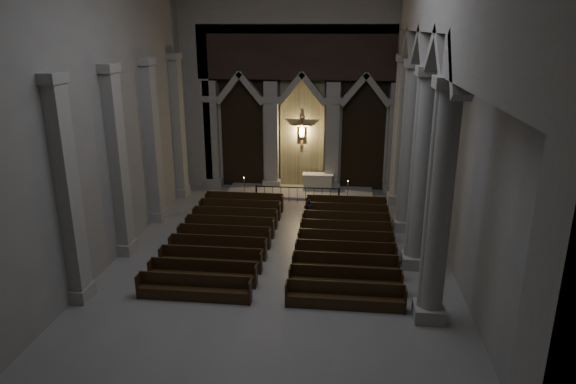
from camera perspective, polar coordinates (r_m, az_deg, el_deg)
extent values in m
plane|color=gray|center=(20.53, -1.31, -9.31)|extent=(24.00, 24.00, 0.00)
cube|color=gray|center=(30.36, 1.65, 11.53)|extent=(14.00, 0.10, 12.00)
cube|color=gray|center=(7.39, -14.18, -10.17)|extent=(14.00, 0.10, 12.00)
cube|color=gray|center=(20.68, -21.20, 7.28)|extent=(0.10, 24.00, 12.00)
cube|color=gray|center=(18.94, 20.19, 6.50)|extent=(0.10, 24.00, 12.00)
cube|color=#A19E96|center=(31.22, -8.46, 6.32)|extent=(0.80, 0.50, 6.40)
cube|color=#A19E96|center=(31.94, -8.22, 1.14)|extent=(1.05, 0.70, 0.50)
cube|color=#A19E96|center=(30.87, -8.64, 10.23)|extent=(1.00, 0.65, 0.35)
cube|color=#A19E96|center=(30.52, -1.87, 6.24)|extent=(0.80, 0.50, 6.40)
cube|color=#A19E96|center=(31.25, -1.81, 0.94)|extent=(1.05, 0.70, 0.50)
cube|color=#A19E96|center=(30.15, -1.91, 10.24)|extent=(1.00, 0.65, 0.35)
cube|color=#A19E96|center=(30.22, 4.94, 6.07)|extent=(0.80, 0.50, 6.40)
cube|color=#A19E96|center=(30.97, 4.80, 0.72)|extent=(1.05, 0.70, 0.50)
cube|color=#A19E96|center=(29.86, 5.06, 10.11)|extent=(1.00, 0.65, 0.35)
cube|color=#A19E96|center=(30.36, 11.78, 5.81)|extent=(0.80, 0.50, 6.40)
cube|color=#A19E96|center=(31.10, 11.44, 0.49)|extent=(1.05, 0.70, 0.50)
cube|color=#A19E96|center=(29.99, 12.05, 9.82)|extent=(1.00, 0.65, 0.35)
cube|color=black|center=(31.10, -5.09, 6.96)|extent=(2.60, 0.15, 7.00)
cube|color=tan|center=(30.60, 1.58, 6.85)|extent=(2.60, 0.15, 7.00)
cube|color=black|center=(30.52, 8.38, 6.63)|extent=(2.60, 0.15, 7.00)
cube|color=black|center=(29.71, 1.60, 15.26)|extent=(12.00, 0.50, 3.00)
cube|color=#A19E96|center=(31.20, -10.01, 8.67)|extent=(1.60, 0.50, 9.00)
cube|color=#A19E96|center=(30.21, 13.47, 8.15)|extent=(1.60, 0.50, 9.00)
cube|color=#A19E96|center=(29.69, 1.65, 20.09)|extent=(14.00, 0.50, 3.00)
plane|color=#ECD66A|center=(30.57, 1.58, 6.84)|extent=(1.50, 0.00, 1.50)
cube|color=brown|center=(30.48, 1.56, 6.80)|extent=(0.13, 0.08, 1.80)
cube|color=brown|center=(30.42, 1.57, 7.45)|extent=(1.10, 0.08, 0.13)
cube|color=tan|center=(30.43, 1.55, 6.69)|extent=(0.26, 0.10, 0.60)
sphere|color=tan|center=(30.36, 1.56, 7.43)|extent=(0.17, 0.17, 0.17)
cylinder|color=tan|center=(30.39, 1.07, 7.39)|extent=(0.45, 0.08, 0.08)
cylinder|color=tan|center=(30.34, 2.05, 7.36)|extent=(0.45, 0.08, 0.08)
cube|color=#A19E96|center=(29.21, 11.95, -0.69)|extent=(1.00, 1.00, 0.50)
cylinder|color=#A19E96|center=(28.26, 12.44, 6.53)|extent=(0.70, 0.70, 7.50)
cube|color=#A19E96|center=(27.78, 12.98, 14.33)|extent=(0.95, 0.95, 0.35)
cube|color=#A19E96|center=(25.47, 12.74, -3.56)|extent=(1.00, 1.00, 0.50)
cylinder|color=#A19E96|center=(24.38, 13.35, 4.67)|extent=(0.70, 0.70, 7.50)
cube|color=#A19E96|center=(23.82, 14.03, 13.71)|extent=(0.95, 0.95, 0.35)
cube|color=#A19E96|center=(21.82, 13.82, -7.40)|extent=(1.00, 1.00, 0.50)
cylinder|color=#A19E96|center=(20.53, 14.59, 2.11)|extent=(0.70, 0.70, 7.50)
cube|color=#A19E96|center=(19.87, 15.48, 12.85)|extent=(0.95, 0.95, 0.35)
cube|color=#A19E96|center=(18.32, 15.34, -12.74)|extent=(1.00, 1.00, 0.50)
cylinder|color=#A19E96|center=(16.76, 16.39, -1.62)|extent=(0.70, 0.70, 7.50)
cube|color=#A19E96|center=(15.94, 17.62, 11.53)|extent=(0.95, 0.95, 0.35)
cube|color=#A19E96|center=(30.02, 12.16, 8.37)|extent=(0.55, 1.20, 9.20)
cube|color=#A19E96|center=(8.77, 26.63, -17.51)|extent=(0.55, 1.20, 9.20)
cube|color=#A19E96|center=(30.48, -11.60, 0.12)|extent=(0.60, 1.00, 0.50)
cube|color=#A19E96|center=(29.57, -12.05, 7.05)|extent=(0.50, 0.80, 7.50)
cube|color=#A19E96|center=(29.11, -12.56, 14.51)|extent=(0.60, 1.00, 0.35)
cube|color=#A19E96|center=(26.92, -14.14, -2.48)|extent=(0.60, 1.00, 0.50)
cube|color=#A19E96|center=(25.88, -14.76, 5.32)|extent=(0.50, 0.80, 7.50)
cube|color=#A19E96|center=(25.36, -15.47, 13.83)|extent=(0.60, 1.00, 0.35)
cube|color=#A19E96|center=(23.50, -17.45, -5.85)|extent=(0.60, 1.00, 0.50)
cube|color=#A19E96|center=(22.30, -18.34, 3.01)|extent=(0.50, 0.80, 7.50)
cube|color=#A19E96|center=(21.69, -19.36, 12.88)|extent=(0.60, 1.00, 0.35)
cube|color=#A19E96|center=(20.28, -21.91, -10.29)|extent=(0.60, 1.00, 0.50)
cube|color=#A19E96|center=(18.89, -23.22, -0.17)|extent=(0.50, 0.80, 7.50)
cube|color=#A19E96|center=(18.16, -24.73, 11.45)|extent=(0.60, 1.00, 0.35)
cube|color=#A19E96|center=(30.26, 1.33, 0.01)|extent=(8.50, 2.60, 0.15)
cube|color=beige|center=(30.52, 3.34, 1.16)|extent=(1.66, 0.65, 0.88)
cube|color=white|center=(30.39, 3.36, 1.99)|extent=(1.80, 0.72, 0.04)
cube|color=black|center=(28.40, 1.04, 0.50)|extent=(4.61, 0.05, 0.05)
cube|color=black|center=(28.82, -3.53, -0.14)|extent=(0.09, 0.09, 0.92)
cube|color=black|center=(28.42, 5.67, -0.46)|extent=(0.09, 0.09, 0.92)
cylinder|color=black|center=(28.75, -2.63, -0.22)|extent=(0.02, 0.02, 0.85)
cylinder|color=black|center=(28.69, -1.72, -0.26)|extent=(0.02, 0.02, 0.85)
cylinder|color=black|center=(28.63, -0.80, -0.29)|extent=(0.02, 0.02, 0.85)
cylinder|color=black|center=(28.58, 0.11, -0.32)|extent=(0.02, 0.02, 0.85)
cylinder|color=black|center=(28.53, 1.03, -0.35)|extent=(0.02, 0.02, 0.85)
cylinder|color=black|center=(28.50, 1.96, -0.38)|extent=(0.02, 0.02, 0.85)
cylinder|color=black|center=(28.47, 2.88, -0.42)|extent=(0.02, 0.02, 0.85)
cylinder|color=black|center=(28.45, 3.81, -0.45)|extent=(0.02, 0.02, 0.85)
cylinder|color=black|center=(28.43, 4.74, -0.48)|extent=(0.02, 0.02, 0.85)
cylinder|color=#A06A31|center=(29.42, -4.85, -0.69)|extent=(0.21, 0.21, 0.04)
cylinder|color=#A06A31|center=(29.26, -4.88, 0.26)|extent=(0.03, 0.03, 1.03)
cylinder|color=#A06A31|center=(29.11, -4.91, 1.22)|extent=(0.11, 0.11, 0.02)
cylinder|color=beige|center=(29.08, -4.91, 1.40)|extent=(0.04, 0.04, 0.18)
sphere|color=#EAB952|center=(29.05, -4.92, 1.60)|extent=(0.04, 0.04, 0.04)
cylinder|color=#A06A31|center=(28.81, 6.59, -1.15)|extent=(0.22, 0.22, 0.05)
cylinder|color=#A06A31|center=(28.65, 6.63, -0.16)|extent=(0.03, 0.03, 1.05)
cylinder|color=#A06A31|center=(28.49, 6.67, 0.84)|extent=(0.11, 0.11, 0.02)
cylinder|color=beige|center=(28.46, 6.67, 1.02)|extent=(0.04, 0.04, 0.18)
sphere|color=#EAB952|center=(28.43, 6.68, 1.23)|extent=(0.04, 0.04, 0.04)
cube|color=black|center=(27.56, -4.86, -1.56)|extent=(4.12, 0.39, 0.44)
cube|color=black|center=(27.58, -4.81, -0.52)|extent=(4.12, 0.07, 0.49)
cube|color=black|center=(27.94, -9.02, -0.97)|extent=(0.06, 0.44, 0.88)
cube|color=black|center=(27.17, -0.61, -1.29)|extent=(0.06, 0.44, 0.88)
cube|color=black|center=(27.07, 6.44, -1.98)|extent=(4.12, 0.39, 0.44)
cube|color=black|center=(27.09, 6.47, -0.92)|extent=(4.12, 0.07, 0.49)
cube|color=black|center=(27.05, 2.09, -1.39)|extent=(0.06, 0.44, 0.88)
cube|color=black|center=(27.09, 10.81, -1.68)|extent=(0.06, 0.44, 0.88)
cube|color=black|center=(26.46, -5.35, -2.42)|extent=(4.12, 0.39, 0.44)
cube|color=black|center=(26.47, -5.30, -1.34)|extent=(4.12, 0.07, 0.49)
cube|color=black|center=(26.86, -9.67, -1.79)|extent=(0.06, 0.44, 0.88)
cube|color=black|center=(26.06, -0.92, -2.15)|extent=(0.06, 0.44, 0.88)
cube|color=black|center=(25.95, 6.43, -2.87)|extent=(4.12, 0.39, 0.44)
cube|color=black|center=(25.97, 6.46, -1.77)|extent=(4.12, 0.07, 0.49)
cube|color=black|center=(25.94, 1.89, -2.26)|extent=(0.06, 0.44, 0.88)
cube|color=black|center=(25.97, 10.99, -2.56)|extent=(0.06, 0.44, 0.88)
cube|color=black|center=(25.37, -5.88, -3.35)|extent=(4.12, 0.39, 0.44)
cube|color=black|center=(25.38, -5.83, -2.22)|extent=(4.12, 0.07, 0.49)
cube|color=black|center=(25.79, -10.38, -2.67)|extent=(0.06, 0.44, 0.88)
cube|color=black|center=(24.95, -1.27, -3.08)|extent=(0.06, 0.44, 0.88)
cube|color=black|center=(24.84, 6.42, -3.85)|extent=(4.12, 0.39, 0.44)
cube|color=black|center=(24.85, 6.46, -2.69)|extent=(4.12, 0.07, 0.49)
cube|color=black|center=(24.83, 1.67, -3.20)|extent=(0.06, 0.44, 0.88)
cube|color=black|center=(24.87, 11.19, -3.52)|extent=(0.06, 0.44, 0.88)
cube|color=black|center=(24.30, -6.46, -4.36)|extent=(4.12, 0.39, 0.44)
cube|color=black|center=(24.29, -6.41, -3.18)|extent=(4.12, 0.07, 0.49)
cube|color=black|center=(24.73, -11.15, -3.64)|extent=(0.06, 0.44, 0.88)
cube|color=black|center=(23.86, -1.64, -4.11)|extent=(0.06, 0.44, 0.88)
cube|color=black|center=(23.74, 6.41, -4.91)|extent=(4.12, 0.39, 0.44)
cube|color=black|center=(23.74, 6.45, -3.70)|extent=(4.12, 0.07, 0.49)
cube|color=black|center=(23.73, 1.44, -4.24)|extent=(0.06, 0.44, 0.88)
cube|color=black|center=(23.77, 11.41, -4.57)|extent=(0.06, 0.44, 0.88)
cube|color=black|center=(23.23, -7.10, -5.47)|extent=(4.12, 0.39, 0.44)
cube|color=black|center=(23.22, -7.04, -4.23)|extent=(4.12, 0.07, 0.49)
cube|color=black|center=(23.69, -11.99, -4.68)|extent=(0.06, 0.44, 0.88)
cube|color=black|center=(22.77, -2.05, -5.23)|extent=(0.06, 0.44, 0.88)
cube|color=black|center=(22.65, 6.40, -6.08)|extent=(4.12, 0.39, 0.44)
cube|color=black|center=(22.64, 6.44, -4.81)|extent=(4.12, 0.07, 0.49)
cube|color=black|center=(22.63, 1.18, -5.37)|extent=(0.06, 0.44, 0.88)
cube|color=black|center=(22.68, 11.65, -5.72)|extent=(0.06, 0.44, 0.88)
cube|color=black|center=(22.18, -7.80, -6.68)|extent=(4.12, 0.39, 0.44)
cube|color=black|center=(22.15, -7.74, -5.39)|extent=(4.12, 0.07, 0.49)
cube|color=black|center=(22.65, -12.91, -5.83)|extent=(0.06, 0.44, 0.88)
cube|color=black|center=(21.70, -2.51, -6.46)|extent=(0.06, 0.44, 0.88)
cube|color=black|center=(21.57, 6.38, -7.36)|extent=(4.12, 0.39, 0.44)
cube|color=black|center=(21.54, 6.43, -6.03)|extent=(4.12, 0.07, 0.49)
cube|color=black|center=(21.55, 0.89, -6.62)|extent=(0.06, 0.44, 0.88)
cube|color=black|center=(21.59, 11.91, -6.98)|extent=(0.06, 0.44, 0.88)
cube|color=black|center=(21.14, -8.57, -8.01)|extent=(4.12, 0.39, 0.44)
cube|color=black|center=(21.10, -8.50, -6.66)|extent=(4.12, 0.07, 0.49)
cube|color=black|center=(21.64, -13.92, -7.08)|extent=(0.06, 0.44, 0.88)
cube|color=black|center=(20.63, -3.01, -7.82)|extent=(0.06, 0.44, 0.88)
cube|color=black|center=(20.50, 6.37, -8.78)|extent=(4.12, 0.39, 0.44)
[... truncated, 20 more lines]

